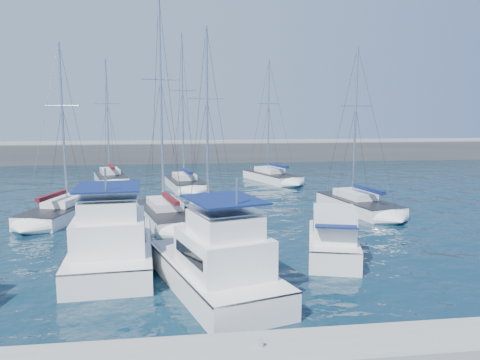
{
  "coord_description": "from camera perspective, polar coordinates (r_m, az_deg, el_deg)",
  "views": [
    {
      "loc": [
        -2.44,
        -24.3,
        7.71
      ],
      "look_at": [
        2.01,
        8.66,
        3.0
      ],
      "focal_mm": 35.0,
      "sensor_mm": 36.0,
      "label": 1
    }
  ],
  "objects": [
    {
      "name": "breakwater",
      "position": [
        76.63,
        -5.84,
        3.03
      ],
      "size": [
        160.0,
        6.0,
        4.45
      ],
      "color": "#424244",
      "rests_on": "ground"
    },
    {
      "name": "sailboat_back_b",
      "position": [
        49.01,
        -6.69,
        -0.41
      ],
      "size": [
        4.5,
        8.42,
        16.25
      ],
      "rotation": [
        0.0,
        0.0,
        0.17
      ],
      "color": "white",
      "rests_on": "ground"
    },
    {
      "name": "sailboat_mid_e",
      "position": [
        38.75,
        14.18,
        -2.91
      ],
      "size": [
        4.52,
        9.09,
        13.29
      ],
      "rotation": [
        0.0,
        0.0,
        0.17
      ],
      "color": "white",
      "rests_on": "ground"
    },
    {
      "name": "motor_yacht_stbd_outer",
      "position": [
        25.88,
        11.27,
        -7.25
      ],
      "size": [
        4.31,
        7.05,
        3.2
      ],
      "rotation": [
        0.0,
        0.0,
        -0.28
      ],
      "color": "white",
      "rests_on": "ground"
    },
    {
      "name": "sailboat_back_c",
      "position": [
        54.18,
        3.87,
        0.4
      ],
      "size": [
        5.73,
        9.27,
        14.18
      ],
      "rotation": [
        0.0,
        0.0,
        0.33
      ],
      "color": "white",
      "rests_on": "ground"
    },
    {
      "name": "dock",
      "position": [
        15.42,
        2.54,
        -20.67
      ],
      "size": [
        40.0,
        2.2,
        0.6
      ],
      "primitive_type": "cube",
      "color": "gray",
      "rests_on": "ground"
    },
    {
      "name": "motor_yacht_stbd_inner",
      "position": [
        20.64,
        -2.84,
        -10.53
      ],
      "size": [
        6.04,
        9.69,
        4.69
      ],
      "rotation": [
        0.0,
        0.0,
        0.29
      ],
      "color": "white",
      "rests_on": "ground"
    },
    {
      "name": "dock_cleat_centre",
      "position": [
        15.22,
        2.55,
        -19.27
      ],
      "size": [
        0.16,
        0.16,
        0.25
      ],
      "primitive_type": "cylinder",
      "color": "silver",
      "rests_on": "dock"
    },
    {
      "name": "ground",
      "position": [
        25.61,
        -1.88,
        -9.47
      ],
      "size": [
        220.0,
        220.0,
        0.0
      ],
      "primitive_type": "plane",
      "color": "black",
      "rests_on": "ground"
    },
    {
      "name": "sailboat_mid_b",
      "position": [
        34.15,
        -8.99,
        -4.18
      ],
      "size": [
        5.1,
        9.51,
        16.25
      ],
      "rotation": [
        0.0,
        0.0,
        0.24
      ],
      "color": "white",
      "rests_on": "ground"
    },
    {
      "name": "motor_yacht_port_inner",
      "position": [
        24.83,
        -15.36,
        -7.59
      ],
      "size": [
        4.65,
        10.08,
        4.69
      ],
      "rotation": [
        0.0,
        0.0,
        0.07
      ],
      "color": "white",
      "rests_on": "ground"
    },
    {
      "name": "sailboat_back_a",
      "position": [
        55.06,
        -15.5,
        0.25
      ],
      "size": [
        4.99,
        9.13,
        14.15
      ],
      "rotation": [
        0.0,
        0.0,
        0.24
      ],
      "color": "white",
      "rests_on": "ground"
    },
    {
      "name": "sailboat_mid_c",
      "position": [
        32.82,
        -3.49,
        -4.61
      ],
      "size": [
        4.96,
        8.31,
        13.97
      ],
      "rotation": [
        0.0,
        0.0,
        0.27
      ],
      "color": "white",
      "rests_on": "ground"
    },
    {
      "name": "sailboat_mid_a",
      "position": [
        37.22,
        -20.86,
        -3.64
      ],
      "size": [
        5.06,
        8.78,
        13.24
      ],
      "rotation": [
        0.0,
        0.0,
        -0.26
      ],
      "color": "white",
      "rests_on": "ground"
    }
  ]
}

